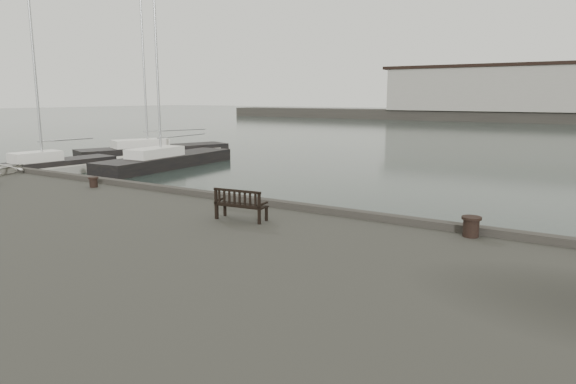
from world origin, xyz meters
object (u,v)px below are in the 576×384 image
bollard_right (471,227)px  yacht_a (50,169)px  yacht_c (167,163)px  bench (241,210)px  bollard_left (94,182)px  yacht_b (155,153)px

bollard_right → yacht_a: yacht_a is taller
yacht_c → bollard_right: bearing=-33.0°
bench → yacht_c: 22.65m
yacht_a → yacht_c: yacht_c is taller
bollard_left → yacht_c: yacht_c is taller
bench → yacht_c: yacht_c is taller
bench → bollard_left: 7.40m
bollard_right → yacht_b: bearing=149.0°
bollard_right → yacht_c: 26.22m
yacht_c → bench: bearing=-43.1°
bollard_left → bollard_right: size_ratio=0.77×
bollard_right → bollard_left: bearing=-178.0°
bollard_right → yacht_b: (-28.25, 16.99, -1.55)m
bollard_left → bollard_right: bearing=2.0°
bollard_right → yacht_c: size_ratio=0.03×
bollard_right → yacht_c: (-22.78, 12.89, -1.55)m
bench → yacht_b: yacht_b is taller
yacht_a → yacht_b: 10.13m
yacht_a → bench: bearing=-15.0°
bollard_left → yacht_b: size_ratio=0.02×
bench → bollard_right: (5.38, 1.52, -0.02)m
bollard_left → bollard_right: bollard_right is taller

